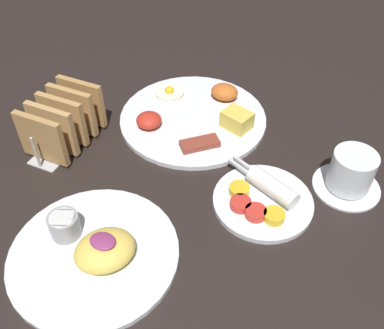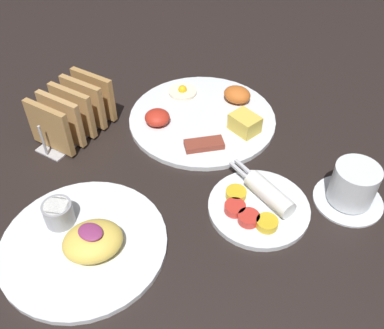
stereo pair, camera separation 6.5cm
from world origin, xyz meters
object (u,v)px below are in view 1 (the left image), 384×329
(coffee_cup, at_px, (351,173))
(toast_rack, at_px, (63,121))
(plate_foreground, at_px, (94,250))
(plate_condiments, at_px, (263,199))
(plate_breakfast, at_px, (195,116))

(coffee_cup, bearing_deg, toast_rack, -169.36)
(plate_foreground, height_order, coffee_cup, coffee_cup)
(plate_foreground, distance_m, toast_rack, 0.29)
(plate_condiments, distance_m, toast_rack, 0.41)
(plate_condiments, xyz_separation_m, plate_foreground, (-0.20, -0.21, 0.00))
(plate_foreground, relative_size, toast_rack, 1.47)
(plate_breakfast, relative_size, coffee_cup, 2.57)
(plate_condiments, bearing_deg, coffee_cup, 38.17)
(plate_breakfast, distance_m, plate_foreground, 0.38)
(toast_rack, bearing_deg, plate_breakfast, 39.23)
(plate_foreground, distance_m, coffee_cup, 0.45)
(plate_foreground, xyz_separation_m, coffee_cup, (0.33, 0.31, 0.02))
(toast_rack, distance_m, coffee_cup, 0.54)
(plate_foreground, height_order, toast_rack, toast_rack)
(toast_rack, bearing_deg, plate_foreground, -45.62)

